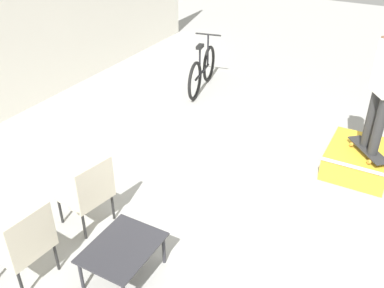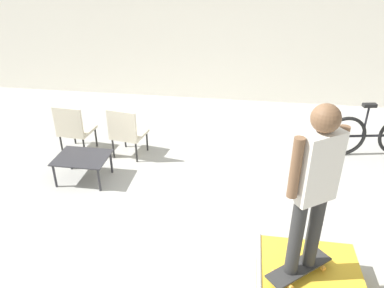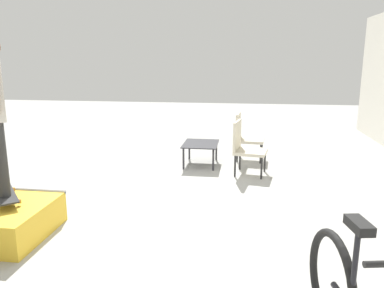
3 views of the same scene
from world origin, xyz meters
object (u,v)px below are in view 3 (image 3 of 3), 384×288
(patio_chair_left, at_px, (245,135))
(patio_chair_right, at_px, (245,146))
(skateboard_on_ramp, at_px, (5,194))
(skate_ramp_box, at_px, (9,221))
(coffee_table, at_px, (201,146))

(patio_chair_left, bearing_deg, patio_chair_right, -174.80)
(skateboard_on_ramp, height_order, patio_chair_right, patio_chair_right)
(skateboard_on_ramp, relative_size, patio_chair_right, 0.75)
(skateboard_on_ramp, xyz_separation_m, patio_chair_left, (-3.56, 2.67, 0.05))
(skateboard_on_ramp, bearing_deg, patio_chair_right, 93.59)
(patio_chair_right, bearing_deg, skate_ramp_box, 146.39)
(skate_ramp_box, bearing_deg, coffee_table, 151.25)
(skateboard_on_ramp, bearing_deg, patio_chair_left, 102.38)
(coffee_table, height_order, patio_chair_right, patio_chair_right)
(coffee_table, xyz_separation_m, patio_chair_right, (0.46, 0.82, 0.13))
(coffee_table, relative_size, patio_chair_right, 0.88)
(patio_chair_left, bearing_deg, skateboard_on_ramp, 148.27)
(skate_ramp_box, xyz_separation_m, patio_chair_right, (-2.73, 2.57, 0.31))
(skateboard_on_ramp, relative_size, coffee_table, 0.85)
(patio_chair_right, bearing_deg, patio_chair_left, 9.68)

